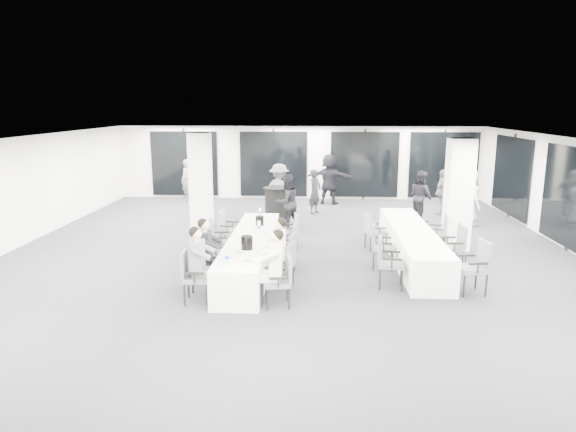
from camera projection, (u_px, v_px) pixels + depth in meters
The scene contains 43 objects.
room at pixel (325, 193), 13.09m from camera, with size 14.04×16.04×2.84m.
column_left at pixel (201, 180), 15.32m from camera, with size 0.60×0.60×2.80m, color white.
column_right at pixel (458, 195), 12.80m from camera, with size 0.60×0.60×2.80m, color white.
banquet_table_main at pixel (251, 253), 11.40m from camera, with size 0.90×5.00×0.75m, color white.
banquet_table_side at pixel (412, 245), 12.07m from camera, with size 0.90×5.00×0.75m, color white.
cocktail_table at pixel (276, 205), 15.77m from camera, with size 0.81×0.81×1.13m.
chair_main_left_near at pixel (192, 273), 9.46m from camera, with size 0.52×0.57×0.97m.
chair_main_left_second at pixel (200, 260), 10.12m from camera, with size 0.56×0.61×1.03m.
chair_main_left_mid at pixel (212, 249), 11.22m from camera, with size 0.55×0.57×0.90m.
chair_main_left_fourth at pixel (217, 238), 11.85m from camera, with size 0.54×0.59×1.01m.
chair_main_left_far at pixel (227, 227), 13.08m from camera, with size 0.54×0.59×0.96m.
chair_main_right_near at pixel (282, 278), 9.27m from camera, with size 0.54×0.58×0.94m.
chair_main_right_second at pixel (285, 263), 10.19m from camera, with size 0.56×0.59×0.93m.
chair_main_right_mid at pixel (287, 251), 11.10m from camera, with size 0.54×0.56×0.88m.
chair_main_right_fourth at pixel (289, 241), 11.78m from camera, with size 0.50×0.55×0.94m.
chair_main_right_far at pixel (291, 229), 13.00m from camera, with size 0.53×0.56×0.90m.
chair_side_left_near at pixel (387, 259), 10.24m from camera, with size 0.57×0.62×1.02m.
chair_side_left_mid at pixel (380, 244), 11.45m from camera, with size 0.55×0.59×0.98m.
chair_side_left_far at pixel (373, 229), 12.89m from camera, with size 0.58×0.60×0.94m.
chair_side_right_near at pixel (476, 263), 9.91m from camera, with size 0.59×0.64×1.04m.
chair_side_right_mid at pixel (455, 244), 11.41m from camera, with size 0.53×0.58×1.00m.
chair_side_right_far at pixel (439, 230), 12.82m from camera, with size 0.54×0.58×0.92m.
seated_guest_a at pixel (201, 260), 9.40m from camera, with size 0.50×0.38×1.44m.
seated_guest_b at pixel (208, 250), 10.07m from camera, with size 0.50×0.38×1.44m.
seated_guest_c at pixel (273, 263), 9.21m from camera, with size 0.50×0.38×1.44m.
seated_guest_d at pixel (277, 248), 10.16m from camera, with size 0.50×0.38×1.44m.
standing_guest_a at pixel (315, 189), 17.20m from camera, with size 0.62×0.50×1.69m, color black.
standing_guest_b at pixel (287, 199), 14.93m from camera, with size 0.89×0.55×1.86m, color black.
standing_guest_c at pixel (279, 187), 16.76m from camera, with size 1.26×0.64×1.95m, color #5B5E63.
standing_guest_d at pixel (443, 189), 17.00m from camera, with size 1.01×0.57×1.72m, color #5B5E63.
standing_guest_e at pixel (470, 194), 15.53m from camera, with size 0.93×0.57×1.93m, color silver.
standing_guest_f at pixel (329, 176), 18.82m from camera, with size 1.94×0.74×2.11m, color black.
standing_guest_g at pixel (187, 178), 19.22m from camera, with size 0.67×0.54×1.83m, color #5B5E63.
standing_guest_h at pixel (421, 193), 15.98m from camera, with size 0.88×0.54×1.82m, color black.
ice_bucket_near at pixel (247, 243), 10.30m from camera, with size 0.24×0.24×0.27m, color black.
ice_bucket_far at pixel (260, 221), 12.36m from camera, with size 0.20×0.20×0.23m, color black.
water_bottle_a at pixel (227, 256), 9.44m from camera, with size 0.08×0.08×0.24m, color silver.
water_bottle_b at pixel (259, 226), 11.77m from camera, with size 0.08×0.08×0.24m, color silver.
water_bottle_c at pixel (260, 212), 13.40m from camera, with size 0.07×0.07×0.22m, color silver.
plate_a at pixel (239, 253), 10.03m from camera, with size 0.22×0.22×0.03m.
plate_b at pixel (247, 261), 9.49m from camera, with size 0.21×0.21×0.03m.
plate_c at pixel (246, 244), 10.64m from camera, with size 0.21×0.21×0.03m.
wine_glass at pixel (252, 255), 9.38m from camera, with size 0.08×0.08×0.20m.
Camera 1 is at (0.62, -11.83, 3.59)m, focal length 32.00 mm.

